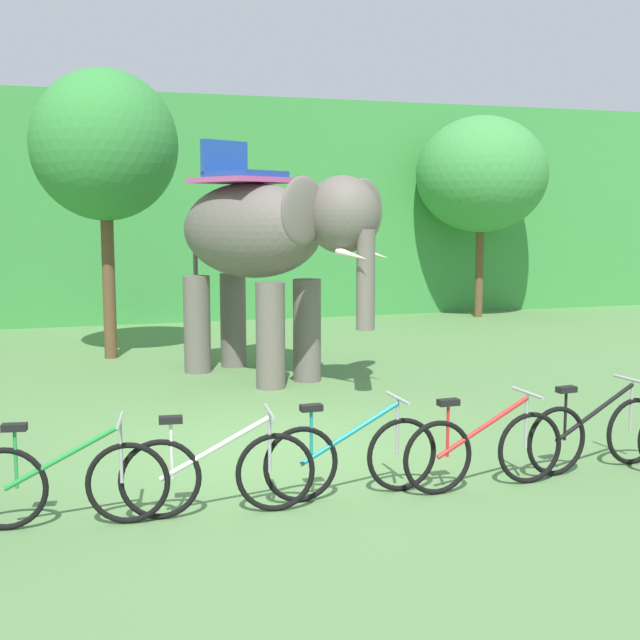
{
  "coord_description": "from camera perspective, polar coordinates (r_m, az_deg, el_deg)",
  "views": [
    {
      "loc": [
        -2.27,
        -8.86,
        2.63
      ],
      "look_at": [
        0.8,
        1.0,
        1.3
      ],
      "focal_mm": 47.03,
      "sensor_mm": 36.0,
      "label": 1
    }
  ],
  "objects": [
    {
      "name": "tree_center_left",
      "position": [
        21.49,
        10.94,
        9.68
      ],
      "size": [
        3.25,
        3.25,
        5.01
      ],
      "color": "brown",
      "rests_on": "ground"
    },
    {
      "name": "ground_plane",
      "position": [
        9.52,
        -2.86,
        -8.71
      ],
      "size": [
        80.0,
        80.0,
        0.0
      ],
      "primitive_type": "plane",
      "color": "#567F47"
    },
    {
      "name": "foliage_hedge",
      "position": [
        23.16,
        -11.77,
        7.35
      ],
      "size": [
        36.0,
        6.0,
        5.4
      ],
      "primitive_type": "cube",
      "color": "#3D8E42",
      "rests_on": "ground"
    },
    {
      "name": "bike_green",
      "position": [
        7.44,
        -16.88,
        -10.53
      ],
      "size": [
        1.7,
        0.52,
        0.92
      ],
      "color": "black",
      "rests_on": "ground"
    },
    {
      "name": "tree_center_right",
      "position": [
        15.56,
        -14.46,
        11.38
      ],
      "size": [
        2.58,
        2.58,
        5.14
      ],
      "color": "brown",
      "rests_on": "ground"
    },
    {
      "name": "bike_red",
      "position": [
        8.22,
        11.12,
        -8.64
      ],
      "size": [
        1.71,
        0.52,
        0.92
      ],
      "color": "black",
      "rests_on": "ground"
    },
    {
      "name": "bike_black",
      "position": [
        9.1,
        18.25,
        -7.32
      ],
      "size": [
        1.71,
        0.52,
        0.92
      ],
      "color": "black",
      "rests_on": "ground"
    },
    {
      "name": "bike_teal",
      "position": [
        7.86,
        2.19,
        -9.25
      ],
      "size": [
        1.71,
        0.52,
        0.92
      ],
      "color": "black",
      "rests_on": "ground"
    },
    {
      "name": "elephant",
      "position": [
        13.11,
        -3.84,
        5.45
      ],
      "size": [
        3.13,
        4.1,
        3.78
      ],
      "color": "#665E56",
      "rests_on": "ground"
    },
    {
      "name": "bike_white",
      "position": [
        7.45,
        -6.95,
        -10.25
      ],
      "size": [
        1.71,
        0.52,
        0.92
      ],
      "color": "black",
      "rests_on": "ground"
    }
  ]
}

